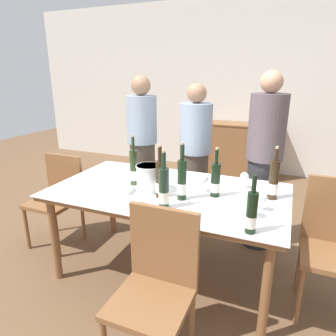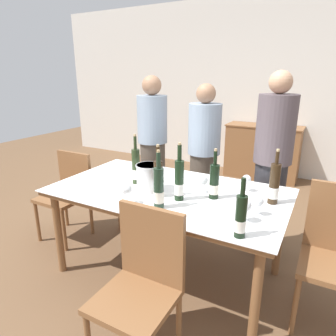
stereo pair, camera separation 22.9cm
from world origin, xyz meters
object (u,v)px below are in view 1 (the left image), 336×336
Objects in this scene: person_guest_right at (263,164)px; chair_left_end at (58,193)px; wine_bottle_2 at (164,189)px; wine_glass_0 at (262,198)px; ice_bucket at (149,178)px; wine_glass_3 at (244,177)px; wine_bottle_0 at (182,180)px; wine_glass_1 at (251,203)px; wine_bottle_6 at (274,181)px; person_guest_left at (195,159)px; wine_bottle_4 at (160,180)px; wine_glass_2 at (203,180)px; wine_bottle_1 at (252,213)px; wine_glass_4 at (130,191)px; chair_right_end at (334,239)px; chair_near_front at (157,279)px; dining_table at (168,198)px; sideboard_cabinet at (243,150)px; wine_bottle_5 at (215,181)px; person_host at (142,150)px.

chair_left_end is at bearing -159.81° from person_guest_right.
wine_glass_0 is (0.61, 0.21, -0.05)m from wine_bottle_2.
ice_bucket is 0.75m from wine_glass_3.
wine_bottle_0 is 0.51m from wine_glass_1.
person_guest_left is (-0.82, 0.75, -0.12)m from wine_bottle_6.
ice_bucket is 0.53× the size of wine_bottle_4.
wine_bottle_4 is 0.35m from wine_glass_2.
wine_bottle_1 is 2.38× the size of wine_glass_4.
wine_bottle_0 is at bearing -168.14° from chair_right_end.
wine_bottle_4 is at bearing 111.91° from chair_near_front.
person_guest_right is at bearing 61.64° from wine_bottle_0.
wine_bottle_1 is at bearing -29.60° from wine_bottle_0.
wine_bottle_4 is 0.43× the size of chair_near_front.
dining_table is 0.30m from wine_bottle_0.
wine_bottle_2 is 1.42m from chair_left_end.
wine_bottle_0 reaches higher than wine_glass_4.
sideboard_cabinet is 3.31× the size of wine_bottle_1.
person_guest_left is (0.07, 1.24, -0.09)m from wine_glass_4.
wine_glass_2 is (0.39, 0.15, -0.02)m from ice_bucket.
wine_glass_1 is (0.51, -3.14, 0.43)m from sideboard_cabinet.
wine_glass_4 is 0.16× the size of chair_near_front.
wine_bottle_5 is 2.52× the size of wine_glass_1.
wine_bottle_4 is 3.06× the size of wine_glass_0.
ice_bucket is at bearing -153.03° from wine_glass_3.
wine_bottle_2 is 0.25× the size of person_host.
person_guest_left is 0.71m from person_guest_right.
chair_right_end is (1.33, 0.46, -0.31)m from wine_glass_4.
chair_left_end is 1.00m from person_host.
wine_bottle_5 is 0.37m from wine_glass_0.
wine_bottle_6 is (0.67, 0.45, -0.00)m from wine_bottle_2.
wine_bottle_6 reaches higher than wine_bottle_1.
chair_near_front reaches higher than chair_left_end.
wine_glass_1 reaches higher than wine_glass_2.
person_guest_right reaches higher than wine_bottle_6.
wine_glass_4 is at bearing -162.94° from wine_glass_0.
person_host is at bearing 179.52° from person_guest_left.
dining_table is at bearing -177.07° from wine_bottle_5.
chair_near_front is at bearing -60.56° from person_host.
person_guest_right is (-0.07, 0.87, -0.01)m from wine_glass_0.
wine_glass_2 is 0.15× the size of chair_near_front.
chair_near_front is 0.55× the size of person_guest_right.
wine_bottle_5 is at bearing 24.63° from wine_bottle_4.
person_guest_left is at bearing 85.89° from ice_bucket.
person_guest_left is (-0.06, 1.03, -0.12)m from wine_bottle_4.
wine_bottle_2 reaches higher than wine_glass_1.
sideboard_cabinet is at bearing 67.76° from person_host.
wine_glass_4 is 0.10× the size of person_guest_left.
wine_bottle_0 is at bearing 71.80° from wine_bottle_2.
chair_left_end is (-1.08, 0.45, -0.35)m from wine_glass_4.
chair_right_end is (1.05, -2.81, 0.12)m from sideboard_cabinet.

